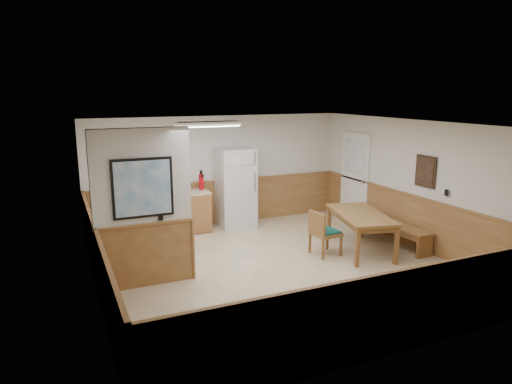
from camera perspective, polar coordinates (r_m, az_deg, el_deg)
name	(u,v)px	position (r m, az deg, el deg)	size (l,w,h in m)	color
ground	(278,267)	(8.16, 2.71, -9.34)	(6.00, 6.00, 0.00)	tan
ceiling	(279,124)	(7.60, 2.91, 8.45)	(6.00, 6.00, 0.02)	white
back_wall	(219,171)	(10.49, -4.61, 2.66)	(6.00, 0.02, 2.50)	silver
right_wall	(414,184)	(9.50, 19.18, 0.96)	(0.02, 6.00, 2.50)	silver
left_wall	(93,218)	(7.00, -19.71, -3.02)	(0.02, 6.00, 2.50)	silver
wainscot_back	(220,203)	(10.63, -4.50, -1.34)	(6.00, 0.04, 1.00)	#A07840
wainscot_right	(411,221)	(9.65, 18.78, -3.41)	(0.04, 6.00, 1.00)	#A07840
wainscot_left	(98,266)	(7.23, -19.12, -8.75)	(0.04, 6.00, 1.00)	#A07840
partition_wall	(143,210)	(7.28, -13.95, -2.22)	(1.50, 0.20, 2.50)	silver
kitchen_counter	(172,213)	(10.03, -10.44, -2.58)	(2.20, 0.61, 1.00)	#935934
exterior_door	(354,178)	(10.94, 12.21, 1.77)	(0.07, 1.02, 2.15)	white
kitchen_window	(125,164)	(9.93, -16.10, 3.41)	(0.80, 0.04, 1.00)	white
wall_painting	(426,171)	(9.21, 20.43, 2.43)	(0.04, 0.50, 0.60)	#2F2113
fluorescent_fixture	(208,124)	(8.50, -6.01, 8.45)	(1.20, 0.30, 0.09)	white
refrigerator	(236,188)	(10.31, -2.56, 0.51)	(0.80, 0.72, 1.79)	silver
dining_table	(361,218)	(8.98, 12.95, -3.19)	(1.26, 1.86, 0.75)	brown
dining_bench	(394,228)	(9.60, 16.85, -4.31)	(0.44, 1.76, 0.45)	brown
dining_chair	(322,230)	(8.63, 8.22, -4.75)	(0.70, 0.51, 0.85)	brown
fire_extinguisher	(201,181)	(10.11, -6.85, 1.33)	(0.14, 0.14, 0.44)	#B70911
soap_bottle	(118,192)	(9.74, -16.90, -0.05)	(0.07, 0.07, 0.22)	#167E37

